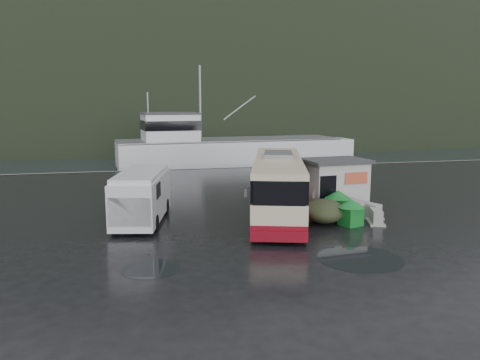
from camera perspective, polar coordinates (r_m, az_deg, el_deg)
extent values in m
plane|color=black|center=(24.13, -0.10, -5.13)|extent=(160.00, 160.00, 0.00)
cube|color=black|center=(133.03, -10.61, 6.60)|extent=(300.00, 180.00, 0.02)
cube|color=#999993|center=(43.52, -5.88, 1.34)|extent=(160.00, 0.60, 1.50)
ellipsoid|color=black|center=(273.28, -9.68, 7.96)|extent=(780.00, 540.00, 570.00)
cylinder|color=black|center=(19.20, 14.41, -9.25)|extent=(3.35, 3.35, 0.01)
cylinder|color=black|center=(17.82, -10.87, -10.61)|extent=(2.17, 2.17, 0.01)
cylinder|color=black|center=(30.24, 6.35, -2.21)|extent=(2.74, 2.74, 0.01)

